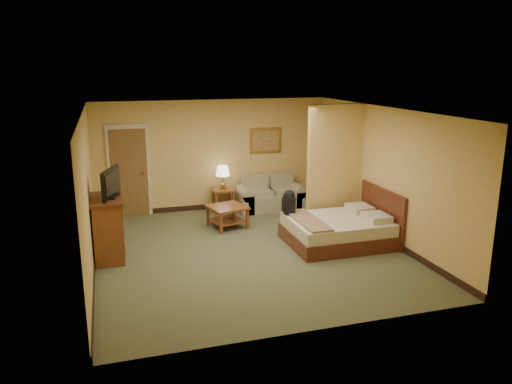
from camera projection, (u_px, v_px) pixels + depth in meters
name	position (u px, v px, depth m)	size (l,w,h in m)	color
floor	(249.00, 251.00, 9.29)	(6.00, 6.00, 0.00)	#565A3A
ceiling	(248.00, 111.00, 8.65)	(6.00, 6.00, 0.00)	white
back_wall	(213.00, 155.00, 11.76)	(5.50, 0.02, 2.60)	#E1B660
left_wall	(88.00, 195.00, 8.20)	(0.02, 6.00, 2.60)	#E1B660
right_wall	(383.00, 174.00, 9.75)	(0.02, 6.00, 2.60)	#E1B660
partition	(335.00, 167.00, 10.43)	(1.20, 0.15, 2.60)	#E1B660
door	(129.00, 172.00, 11.24)	(0.94, 0.16, 2.10)	beige
baseboard	(214.00, 206.00, 12.05)	(5.50, 0.02, 0.12)	black
loveseat	(271.00, 198.00, 11.97)	(1.60, 0.74, 0.81)	tan
side_table	(223.00, 197.00, 11.70)	(0.51, 0.51, 0.56)	brown
table_lamp	(223.00, 171.00, 11.55)	(0.33, 0.33, 0.55)	#A1813B
coffee_table	(227.00, 212.00, 10.58)	(0.89, 0.89, 0.47)	brown
wall_picture	(266.00, 141.00, 12.02)	(0.79, 0.04, 0.62)	#B78E3F
dresser	(108.00, 228.00, 8.85)	(0.55, 1.05, 1.12)	brown
tv	(111.00, 184.00, 8.68)	(0.33, 0.81, 0.51)	black
bed	(340.00, 229.00, 9.64)	(1.93, 1.60, 1.03)	#502012
backpack	(289.00, 201.00, 9.83)	(0.22, 0.30, 0.48)	black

